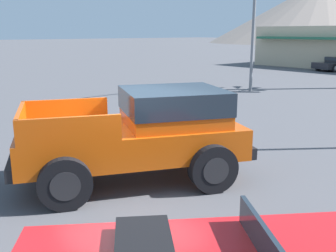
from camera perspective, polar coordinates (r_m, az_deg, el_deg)
ground_plane at (r=8.21m, az=-5.40°, el=-8.73°), size 320.00×320.00×0.00m
orange_pickup_truck at (r=8.27m, az=-3.22°, el=-0.52°), size 3.77×5.20×1.93m
traffic_light_main at (r=20.31m, az=9.96°, el=16.29°), size 0.38×3.64×5.97m
storefront_building at (r=38.92m, az=22.92°, el=10.55°), size 12.28×7.37×3.58m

